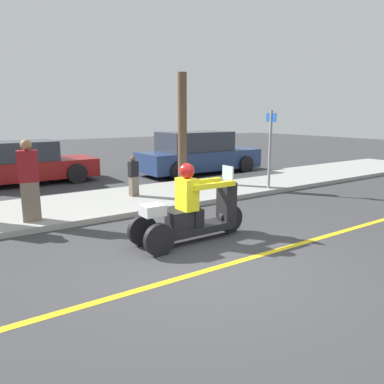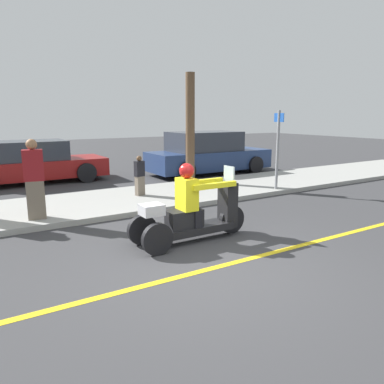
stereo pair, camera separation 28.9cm
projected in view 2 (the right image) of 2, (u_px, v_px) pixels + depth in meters
ground_plane at (210, 269)px, 5.44m from camera, size 60.00×60.00×0.00m
lane_stripe at (233, 263)px, 5.66m from camera, size 24.00×0.12×0.01m
sidewalk_strip at (105, 203)px, 9.25m from camera, size 28.00×2.80×0.12m
motorcycle_trike at (192, 213)px, 6.55m from camera, size 2.23×0.68×1.40m
spectator_far_back at (140, 176)px, 9.73m from camera, size 0.27×0.20×1.04m
spectator_end_of_line at (35, 181)px, 7.49m from camera, size 0.42×0.29×1.62m
parked_car_lot_left at (208, 154)px, 14.08m from camera, size 4.70×1.97×1.58m
parked_car_lot_center at (31, 163)px, 12.17m from camera, size 4.53×1.92×1.37m
tree_trunk at (190, 129)px, 11.47m from camera, size 0.28×0.28×3.32m
street_sign at (278, 147)px, 10.44m from camera, size 0.08×0.36×2.20m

